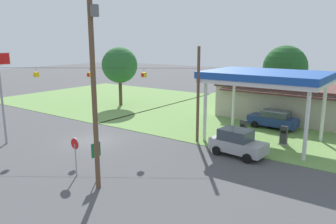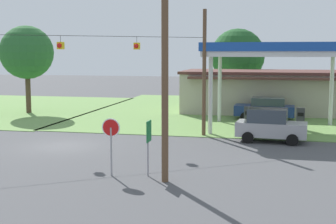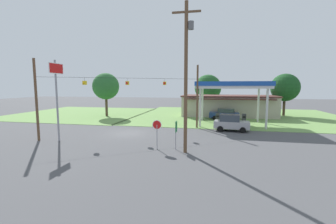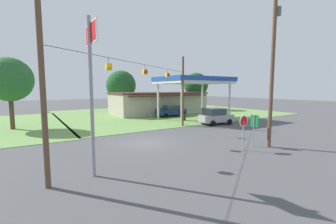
% 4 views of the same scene
% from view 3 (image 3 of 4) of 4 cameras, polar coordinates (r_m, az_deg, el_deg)
% --- Properties ---
extents(ground_plane, '(160.00, 160.00, 0.00)m').
position_cam_3_polar(ground_plane, '(25.96, -10.03, -5.35)').
color(ground_plane, '#4C4C4F').
extents(grass_verge_station_corner, '(36.00, 28.00, 0.04)m').
position_cam_3_polar(grass_verge_station_corner, '(42.42, 17.40, -0.92)').
color(grass_verge_station_corner, '#6B934C').
rests_on(grass_verge_station_corner, ground).
extents(grass_verge_opposite_corner, '(24.00, 24.00, 0.04)m').
position_cam_3_polar(grass_verge_opposite_corner, '(47.37, -20.89, -0.30)').
color(grass_verge_opposite_corner, '#6B934C').
rests_on(grass_verge_opposite_corner, ground).
extents(gas_station_canopy, '(9.52, 7.04, 5.91)m').
position_cam_3_polar(gas_station_canopy, '(32.09, 15.85, 6.45)').
color(gas_station_canopy, silver).
rests_on(gas_station_canopy, ground).
extents(gas_station_store, '(16.25, 8.03, 3.69)m').
position_cam_3_polar(gas_station_store, '(42.07, 14.96, 1.62)').
color(gas_station_store, '#B2A893').
rests_on(gas_station_store, ground).
extents(fuel_pump_near, '(0.71, 0.56, 1.55)m').
position_cam_3_polar(fuel_pump_near, '(32.34, 12.48, -1.73)').
color(fuel_pump_near, gray).
rests_on(fuel_pump_near, ground).
extents(fuel_pump_far, '(0.71, 0.56, 1.55)m').
position_cam_3_polar(fuel_pump_far, '(32.58, 18.69, -1.86)').
color(fuel_pump_far, gray).
rests_on(fuel_pump_far, ground).
extents(car_at_pumps_front, '(4.23, 2.40, 1.98)m').
position_cam_3_polar(car_at_pumps_front, '(27.78, 15.72, -2.62)').
color(car_at_pumps_front, '#9E9EA3').
rests_on(car_at_pumps_front, ground).
extents(car_at_pumps_rear, '(4.69, 2.28, 1.78)m').
position_cam_3_polar(car_at_pumps_rear, '(36.95, 14.18, -0.47)').
color(car_at_pumps_rear, navy).
rests_on(car_at_pumps_rear, ground).
extents(stop_sign_roadside, '(0.80, 0.08, 2.50)m').
position_cam_3_polar(stop_sign_roadside, '(18.85, -2.82, -4.12)').
color(stop_sign_roadside, '#99999E').
rests_on(stop_sign_roadside, ground).
extents(stop_sign_overhead, '(0.22, 1.94, 7.77)m').
position_cam_3_polar(stop_sign_overhead, '(23.91, -26.44, 5.98)').
color(stop_sign_overhead, gray).
rests_on(stop_sign_overhead, ground).
extents(route_sign, '(0.10, 0.70, 2.40)m').
position_cam_3_polar(route_sign, '(18.81, 2.07, -4.46)').
color(route_sign, gray).
rests_on(route_sign, ground).
extents(utility_pole_main, '(2.20, 0.44, 11.67)m').
position_cam_3_polar(utility_pole_main, '(17.70, 4.69, 10.32)').
color(utility_pole_main, brown).
rests_on(utility_pole_main, ground).
extents(signal_span_gantry, '(14.92, 10.24, 7.96)m').
position_cam_3_polar(signal_span_gantry, '(25.42, -10.23, 4.14)').
color(signal_span_gantry, brown).
rests_on(signal_span_gantry, ground).
extents(tree_behind_station, '(5.73, 5.73, 7.85)m').
position_cam_3_polar(tree_behind_station, '(49.84, 10.08, 6.06)').
color(tree_behind_station, '#4C3828').
rests_on(tree_behind_station, ground).
extents(tree_west_verge, '(4.63, 4.63, 7.63)m').
position_cam_3_polar(tree_west_verge, '(41.13, -15.50, 6.28)').
color(tree_west_verge, '#4C3828').
rests_on(tree_west_verge, ground).
extents(tree_far_back, '(4.93, 4.93, 7.56)m').
position_cam_3_polar(tree_far_back, '(45.40, 27.60, 5.52)').
color(tree_far_back, '#4C3828').
rests_on(tree_far_back, ground).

